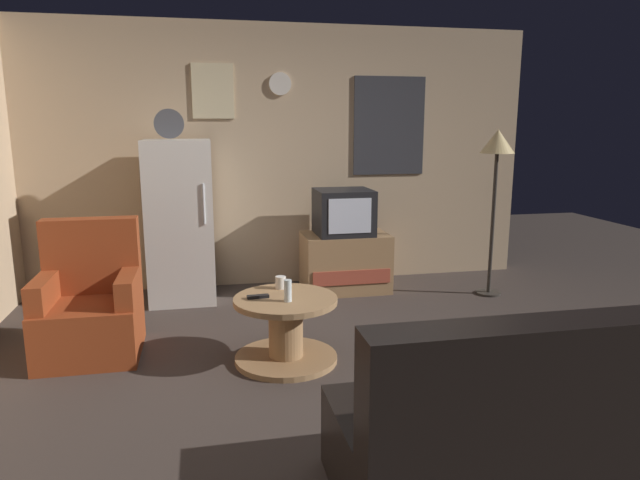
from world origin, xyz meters
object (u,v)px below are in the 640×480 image
Objects in this scene: tv_stand at (345,262)px; couch at (533,434)px; standing_lamp at (497,154)px; crt_tv at (344,212)px; coffee_table at (286,329)px; wine_glass at (288,291)px; remote_control at (258,297)px; armchair at (90,308)px; fridge at (180,221)px; mug_ceramic_white at (281,282)px.

couch is (0.01, -3.29, 0.03)m from tv_stand.
tv_stand is 1.77m from standing_lamp.
tv_stand is 1.56× the size of crt_tv.
coffee_table is 0.42× the size of couch.
wine_glass is 1.00× the size of remote_control.
coffee_table is 4.80× the size of remote_control.
armchair reaches higher than wine_glass.
armchair is at bearing -152.21° from tv_stand.
tv_stand is at bearing 90.24° from couch.
tv_stand is 1.80m from coffee_table.
fridge is 1.84× the size of armchair.
fridge is 2.46× the size of coffee_table.
fridge reaches higher than mug_ceramic_white.
coffee_table is 0.75× the size of armchair.
wine_glass reaches higher than coffee_table.
fridge is 1.72m from remote_control.
standing_lamp reaches higher than mug_ceramic_white.
crt_tv is 3.33m from couch.
remote_control is at bearing -122.34° from crt_tv.
tv_stand is 0.51m from crt_tv.
wine_glass reaches higher than remote_control.
crt_tv is 0.56× the size of armchair.
standing_lamp is at bearing -16.56° from crt_tv.
remote_control is at bearing 121.01° from couch.
fridge reaches higher than wine_glass.
remote_control is 0.09× the size of couch.
fridge is 1.88m from wine_glass.
tv_stand is 0.49× the size of couch.
armchair is at bearing -168.12° from standing_lamp.
couch is at bearing -44.15° from armchair.
mug_ceramic_white is 2.11m from couch.
couch is (0.85, -1.92, -0.20)m from mug_ceramic_white.
wine_glass reaches higher than mug_ceramic_white.
mug_ceramic_white is at bearing 91.16° from wine_glass.
wine_glass is 0.31m from mug_ceramic_white.
crt_tv is at bearing 163.44° from standing_lamp.
wine_glass is at bearing -149.62° from standing_lamp.
standing_lamp is at bearing 23.81° from mug_ceramic_white.
coffee_table is at bearing -10.87° from remote_control.
remote_control is (-2.37, -1.17, -0.88)m from standing_lamp.
remote_control is (-0.18, -0.20, -0.03)m from mug_ceramic_white.
remote_control is 1.25m from armchair.
coffee_table is 4.80× the size of wine_glass.
crt_tv is (1.56, -0.03, 0.04)m from fridge.
wine_glass is (-0.80, -1.68, -0.25)m from crt_tv.
couch is at bearing -63.17° from remote_control.
remote_control is 0.16× the size of armchair.
mug_ceramic_white reaches higher than coffee_table.
wine_glass is (0.75, -1.71, -0.21)m from fridge.
crt_tv is at bearing -177.56° from tv_stand.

